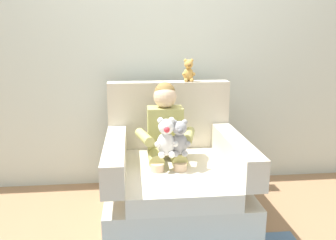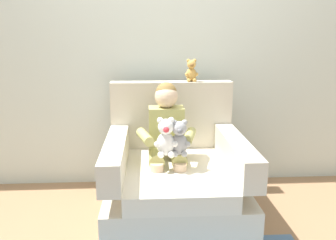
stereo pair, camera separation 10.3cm
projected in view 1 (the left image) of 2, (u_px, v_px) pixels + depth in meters
ground_plane at (175, 216)px, 2.61m from camera, size 8.00×8.00×0.00m
back_wall at (165, 37)px, 2.99m from camera, size 6.00×0.10×2.60m
armchair at (174, 177)px, 2.59m from camera, size 0.99×1.04×0.95m
seated_child at (166, 134)px, 2.55m from camera, size 0.45×0.39×0.82m
plush_grey at (180, 139)px, 2.37m from camera, size 0.15×0.12×0.25m
plush_white at (166, 138)px, 2.35m from camera, size 0.16×0.13×0.27m
plush_honey_on_backrest at (188, 71)px, 2.80m from camera, size 0.11×0.09×0.18m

